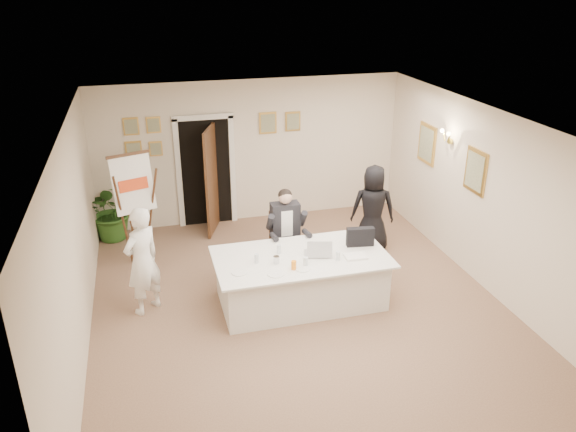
{
  "coord_description": "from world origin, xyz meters",
  "views": [
    {
      "loc": [
        -2.02,
        -6.91,
        4.59
      ],
      "look_at": [
        -0.02,
        0.6,
        1.23
      ],
      "focal_mm": 35.0,
      "sensor_mm": 36.0,
      "label": 1
    }
  ],
  "objects_px": {
    "seated_man": "(286,231)",
    "oj_glass": "(294,265)",
    "flip_chart": "(134,214)",
    "steel_jug": "(276,260)",
    "potted_palm": "(113,210)",
    "standing_man": "(142,261)",
    "laptop_bag": "(360,237)",
    "conference_table": "(301,279)",
    "laptop": "(317,246)",
    "paper_stack": "(356,256)",
    "standing_woman": "(373,209)"
  },
  "relations": [
    {
      "from": "standing_man",
      "to": "standing_woman",
      "type": "height_order",
      "value": "standing_man"
    },
    {
      "from": "standing_woman",
      "to": "laptop",
      "type": "height_order",
      "value": "standing_woman"
    },
    {
      "from": "conference_table",
      "to": "flip_chart",
      "type": "xyz_separation_m",
      "value": [
        -2.34,
        1.97,
        0.5
      ]
    },
    {
      "from": "laptop",
      "to": "steel_jug",
      "type": "distance_m",
      "value": 0.66
    },
    {
      "from": "seated_man",
      "to": "laptop",
      "type": "xyz_separation_m",
      "value": [
        0.21,
        -0.99,
        0.18
      ]
    },
    {
      "from": "conference_table",
      "to": "potted_palm",
      "type": "height_order",
      "value": "potted_palm"
    },
    {
      "from": "seated_man",
      "to": "oj_glass",
      "type": "xyz_separation_m",
      "value": [
        -0.24,
        -1.35,
        0.11
      ]
    },
    {
      "from": "steel_jug",
      "to": "potted_palm",
      "type": "bearing_deg",
      "value": 126.48
    },
    {
      "from": "flip_chart",
      "to": "paper_stack",
      "type": "distance_m",
      "value": 3.82
    },
    {
      "from": "laptop_bag",
      "to": "steel_jug",
      "type": "bearing_deg",
      "value": -162.29
    },
    {
      "from": "standing_man",
      "to": "steel_jug",
      "type": "bearing_deg",
      "value": 125.93
    },
    {
      "from": "laptop_bag",
      "to": "potted_palm",
      "type": "bearing_deg",
      "value": 149.86
    },
    {
      "from": "standing_man",
      "to": "laptop_bag",
      "type": "relative_size",
      "value": 3.92
    },
    {
      "from": "standing_man",
      "to": "potted_palm",
      "type": "height_order",
      "value": "standing_man"
    },
    {
      "from": "seated_man",
      "to": "laptop",
      "type": "relative_size",
      "value": 3.86
    },
    {
      "from": "potted_palm",
      "to": "standing_man",
      "type": "bearing_deg",
      "value": -79.62
    },
    {
      "from": "seated_man",
      "to": "conference_table",
      "type": "bearing_deg",
      "value": -88.87
    },
    {
      "from": "potted_palm",
      "to": "laptop_bag",
      "type": "xyz_separation_m",
      "value": [
        3.72,
        -2.95,
        0.36
      ]
    },
    {
      "from": "laptop_bag",
      "to": "steel_jug",
      "type": "distance_m",
      "value": 1.39
    },
    {
      "from": "laptop",
      "to": "paper_stack",
      "type": "height_order",
      "value": "laptop"
    },
    {
      "from": "conference_table",
      "to": "seated_man",
      "type": "height_order",
      "value": "seated_man"
    },
    {
      "from": "standing_man",
      "to": "paper_stack",
      "type": "height_order",
      "value": "standing_man"
    },
    {
      "from": "conference_table",
      "to": "steel_jug",
      "type": "height_order",
      "value": "steel_jug"
    },
    {
      "from": "flip_chart",
      "to": "steel_jug",
      "type": "relative_size",
      "value": 17.49
    },
    {
      "from": "laptop_bag",
      "to": "conference_table",
      "type": "bearing_deg",
      "value": -165.4
    },
    {
      "from": "potted_palm",
      "to": "laptop_bag",
      "type": "height_order",
      "value": "potted_palm"
    },
    {
      "from": "standing_man",
      "to": "oj_glass",
      "type": "distance_m",
      "value": 2.17
    },
    {
      "from": "laptop",
      "to": "steel_jug",
      "type": "relative_size",
      "value": 3.45
    },
    {
      "from": "conference_table",
      "to": "potted_palm",
      "type": "distance_m",
      "value": 4.12
    },
    {
      "from": "potted_palm",
      "to": "paper_stack",
      "type": "relative_size",
      "value": 3.54
    },
    {
      "from": "conference_table",
      "to": "standing_woman",
      "type": "height_order",
      "value": "standing_woman"
    },
    {
      "from": "flip_chart",
      "to": "paper_stack",
      "type": "xyz_separation_m",
      "value": [
        3.1,
        -2.22,
        -0.1
      ]
    },
    {
      "from": "flip_chart",
      "to": "oj_glass",
      "type": "relative_size",
      "value": 14.8
    },
    {
      "from": "potted_palm",
      "to": "steel_jug",
      "type": "xyz_separation_m",
      "value": [
        2.35,
        -3.18,
        0.27
      ]
    },
    {
      "from": "laptop_bag",
      "to": "paper_stack",
      "type": "height_order",
      "value": "laptop_bag"
    },
    {
      "from": "flip_chart",
      "to": "seated_man",
      "type": "bearing_deg",
      "value": -22.5
    },
    {
      "from": "conference_table",
      "to": "seated_man",
      "type": "xyz_separation_m",
      "value": [
        0.03,
        0.99,
        0.34
      ]
    },
    {
      "from": "seated_man",
      "to": "laptop",
      "type": "height_order",
      "value": "seated_man"
    },
    {
      "from": "standing_man",
      "to": "oj_glass",
      "type": "relative_size",
      "value": 12.59
    },
    {
      "from": "seated_man",
      "to": "flip_chart",
      "type": "height_order",
      "value": "flip_chart"
    },
    {
      "from": "laptop_bag",
      "to": "oj_glass",
      "type": "bearing_deg",
      "value": -150.09
    },
    {
      "from": "conference_table",
      "to": "potted_palm",
      "type": "bearing_deg",
      "value": 132.01
    },
    {
      "from": "seated_man",
      "to": "laptop_bag",
      "type": "xyz_separation_m",
      "value": [
        0.94,
        -0.88,
        0.19
      ]
    },
    {
      "from": "standing_man",
      "to": "laptop_bag",
      "type": "height_order",
      "value": "standing_man"
    },
    {
      "from": "conference_table",
      "to": "steel_jug",
      "type": "xyz_separation_m",
      "value": [
        -0.4,
        -0.12,
        0.44
      ]
    },
    {
      "from": "standing_woman",
      "to": "laptop_bag",
      "type": "distance_m",
      "value": 1.5
    },
    {
      "from": "seated_man",
      "to": "oj_glass",
      "type": "height_order",
      "value": "seated_man"
    },
    {
      "from": "potted_palm",
      "to": "steel_jug",
      "type": "distance_m",
      "value": 3.96
    },
    {
      "from": "standing_woman",
      "to": "steel_jug",
      "type": "distance_m",
      "value": 2.62
    },
    {
      "from": "standing_man",
      "to": "potted_palm",
      "type": "bearing_deg",
      "value": -119.2
    }
  ]
}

